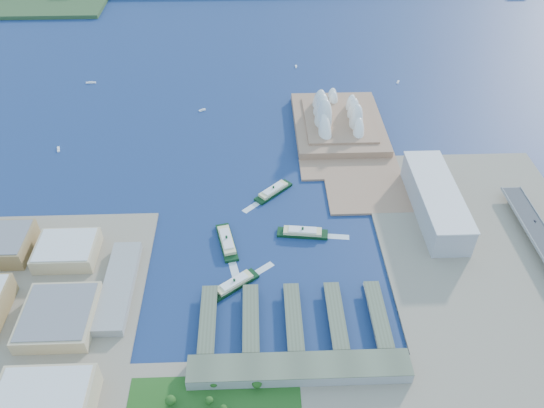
{
  "coord_description": "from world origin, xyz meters",
  "views": [
    {
      "loc": [
        -18.9,
        -400.08,
        428.39
      ],
      "look_at": [
        -1.38,
        84.25,
        18.0
      ],
      "focal_mm": 35.0,
      "sensor_mm": 36.0,
      "label": 1
    }
  ],
  "objects_px": {
    "ferry_d": "(303,231)",
    "car_c": "(535,221)",
    "toaster_building": "(435,201)",
    "ferry_a": "(227,240)",
    "ferry_b": "(273,190)",
    "opera_house": "(339,109)",
    "ferry_c": "(234,283)"
  },
  "relations": [
    {
      "from": "ferry_b",
      "to": "ferry_c",
      "type": "height_order",
      "value": "ferry_b"
    },
    {
      "from": "toaster_building",
      "to": "ferry_d",
      "type": "height_order",
      "value": "toaster_building"
    },
    {
      "from": "ferry_c",
      "to": "ferry_a",
      "type": "bearing_deg",
      "value": -28.55
    },
    {
      "from": "ferry_c",
      "to": "car_c",
      "type": "xyz_separation_m",
      "value": [
        349.04,
        73.64,
        10.14
      ]
    },
    {
      "from": "toaster_building",
      "to": "ferry_d",
      "type": "distance_m",
      "value": 165.62
    },
    {
      "from": "opera_house",
      "to": "ferry_a",
      "type": "bearing_deg",
      "value": -123.37
    },
    {
      "from": "toaster_building",
      "to": "ferry_b",
      "type": "distance_m",
      "value": 199.31
    },
    {
      "from": "ferry_c",
      "to": "car_c",
      "type": "bearing_deg",
      "value": -115.45
    },
    {
      "from": "ferry_c",
      "to": "ferry_d",
      "type": "relative_size",
      "value": 0.95
    },
    {
      "from": "opera_house",
      "to": "ferry_c",
      "type": "bearing_deg",
      "value": -116.01
    },
    {
      "from": "ferry_a",
      "to": "car_c",
      "type": "distance_m",
      "value": 359.28
    },
    {
      "from": "ferry_b",
      "to": "ferry_d",
      "type": "distance_m",
      "value": 84.52
    },
    {
      "from": "ferry_b",
      "to": "ferry_d",
      "type": "xyz_separation_m",
      "value": [
        31.0,
        -78.63,
        0.24
      ]
    },
    {
      "from": "ferry_a",
      "to": "ferry_b",
      "type": "height_order",
      "value": "ferry_a"
    },
    {
      "from": "opera_house",
      "to": "toaster_building",
      "type": "distance_m",
      "value": 219.62
    },
    {
      "from": "opera_house",
      "to": "ferry_d",
      "type": "relative_size",
      "value": 3.05
    },
    {
      "from": "ferry_a",
      "to": "ferry_c",
      "type": "height_order",
      "value": "ferry_a"
    },
    {
      "from": "opera_house",
      "to": "ferry_c",
      "type": "distance_m",
      "value": 343.19
    },
    {
      "from": "toaster_building",
      "to": "ferry_b",
      "type": "height_order",
      "value": "toaster_building"
    },
    {
      "from": "toaster_building",
      "to": "car_c",
      "type": "height_order",
      "value": "toaster_building"
    },
    {
      "from": "opera_house",
      "to": "toaster_building",
      "type": "xyz_separation_m",
      "value": [
        90.0,
        -200.0,
        -11.5
      ]
    },
    {
      "from": "ferry_c",
      "to": "ferry_d",
      "type": "height_order",
      "value": "ferry_d"
    },
    {
      "from": "opera_house",
      "to": "ferry_c",
      "type": "relative_size",
      "value": 3.21
    },
    {
      "from": "opera_house",
      "to": "car_c",
      "type": "height_order",
      "value": "opera_house"
    },
    {
      "from": "opera_house",
      "to": "ferry_d",
      "type": "xyz_separation_m",
      "value": [
        -71.98,
        -231.17,
        -26.42
      ]
    },
    {
      "from": "car_c",
      "to": "toaster_building",
      "type": "bearing_deg",
      "value": -17.26
    },
    {
      "from": "ferry_d",
      "to": "car_c",
      "type": "relative_size",
      "value": 14.64
    },
    {
      "from": "car_c",
      "to": "ferry_b",
      "type": "bearing_deg",
      "value": -15.07
    },
    {
      "from": "ferry_b",
      "to": "car_c",
      "type": "relative_size",
      "value": 14.02
    },
    {
      "from": "ferry_c",
      "to": "ferry_d",
      "type": "bearing_deg",
      "value": -83.0
    },
    {
      "from": "ferry_a",
      "to": "ferry_d",
      "type": "height_order",
      "value": "ferry_a"
    },
    {
      "from": "ferry_b",
      "to": "car_c",
      "type": "height_order",
      "value": "car_c"
    }
  ]
}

